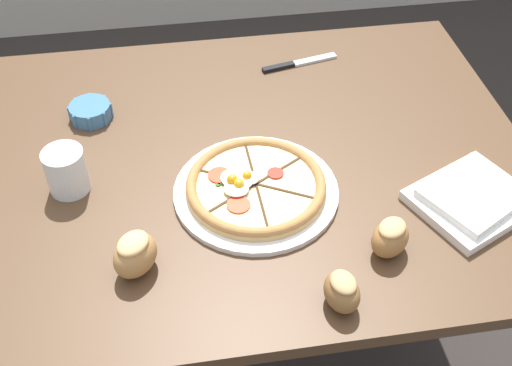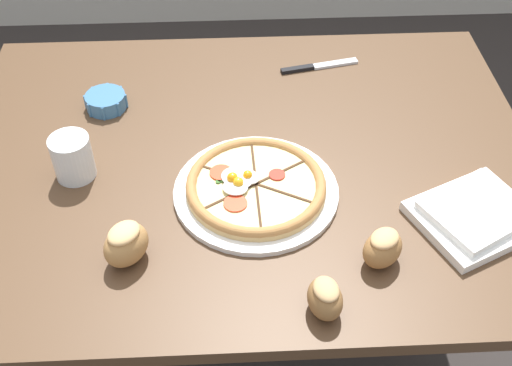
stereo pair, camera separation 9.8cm
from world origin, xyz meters
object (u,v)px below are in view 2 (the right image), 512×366
(ramekin_bowl, at_px, (106,101))
(napkin_folded, at_px, (476,215))
(dining_table, at_px, (246,187))
(bread_piece_near, at_px, (383,248))
(bread_piece_far, at_px, (126,243))
(water_glass, at_px, (73,159))
(pizza, at_px, (255,187))
(knife_main, at_px, (318,66))
(bread_piece_mid, at_px, (325,298))

(ramekin_bowl, relative_size, napkin_folded, 0.36)
(dining_table, bearing_deg, napkin_folded, -26.08)
(bread_piece_near, bearing_deg, napkin_folded, 24.53)
(bread_piece_far, xyz_separation_m, water_glass, (-0.13, 0.23, -0.00))
(pizza, height_order, water_glass, water_glass)
(ramekin_bowl, relative_size, knife_main, 0.50)
(ramekin_bowl, distance_m, bread_piece_mid, 0.73)
(pizza, height_order, bread_piece_far, bread_piece_far)
(bread_piece_near, xyz_separation_m, knife_main, (-0.04, 0.63, -0.03))
(napkin_folded, xyz_separation_m, bread_piece_far, (-0.66, -0.06, 0.03))
(knife_main, bearing_deg, bread_piece_mid, -108.50)
(napkin_folded, bearing_deg, knife_main, 113.81)
(pizza, relative_size, bread_piece_near, 3.26)
(knife_main, bearing_deg, pizza, -124.49)
(dining_table, bearing_deg, ramekin_bowl, 149.85)
(bread_piece_far, bearing_deg, bread_piece_mid, -20.86)
(dining_table, distance_m, bread_piece_mid, 0.44)
(pizza, xyz_separation_m, bread_piece_far, (-0.24, -0.16, 0.02))
(pizza, relative_size, bread_piece_mid, 3.81)
(pizza, relative_size, water_glass, 3.51)
(napkin_folded, relative_size, bread_piece_far, 2.42)
(napkin_folded, distance_m, bread_piece_mid, 0.37)
(napkin_folded, height_order, bread_piece_mid, bread_piece_mid)
(dining_table, height_order, knife_main, knife_main)
(water_glass, bearing_deg, bread_piece_far, -60.83)
(knife_main, bearing_deg, napkin_folded, -78.56)
(knife_main, bearing_deg, bread_piece_near, -98.97)
(ramekin_bowl, height_order, bread_piece_near, bread_piece_near)
(bread_piece_far, xyz_separation_m, knife_main, (0.42, 0.60, -0.04))
(bread_piece_near, height_order, bread_piece_far, bread_piece_far)
(bread_piece_near, xyz_separation_m, water_glass, (-0.59, 0.26, 0.00))
(bread_piece_near, distance_m, bread_piece_far, 0.46)
(bread_piece_near, height_order, water_glass, water_glass)
(dining_table, xyz_separation_m, bread_piece_mid, (0.12, -0.41, 0.13))
(pizza, relative_size, ramekin_bowl, 3.33)
(napkin_folded, distance_m, bread_piece_near, 0.22)
(water_glass, bearing_deg, pizza, -11.53)
(ramekin_bowl, relative_size, water_glass, 1.05)
(dining_table, bearing_deg, water_glass, -173.16)
(dining_table, height_order, water_glass, water_glass)
(dining_table, distance_m, water_glass, 0.38)
(ramekin_bowl, bearing_deg, bread_piece_far, -78.42)
(napkin_folded, xyz_separation_m, bread_piece_near, (-0.20, -0.09, 0.02))
(pizza, distance_m, napkin_folded, 0.43)
(bread_piece_mid, distance_m, water_glass, 0.59)
(napkin_folded, height_order, bread_piece_near, bread_piece_near)
(napkin_folded, height_order, water_glass, water_glass)
(ramekin_bowl, relative_size, bread_piece_near, 0.98)
(bread_piece_far, height_order, knife_main, bread_piece_far)
(dining_table, distance_m, bread_piece_far, 0.38)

